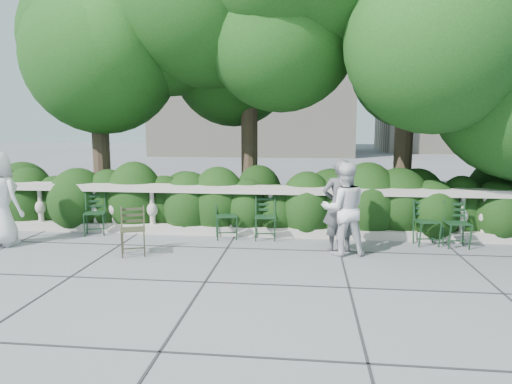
# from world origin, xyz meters

# --- Properties ---
(ground) EXTENTS (90.00, 90.00, 0.00)m
(ground) POSITION_xyz_m (0.00, 0.00, 0.00)
(ground) COLOR #585A61
(ground) RESTS_ON ground
(balustrade) EXTENTS (12.00, 0.44, 1.00)m
(balustrade) POSITION_xyz_m (0.00, 1.80, 0.49)
(balustrade) COLOR #9E998E
(balustrade) RESTS_ON ground
(shrub_hedge) EXTENTS (15.00, 2.60, 1.70)m
(shrub_hedge) POSITION_xyz_m (0.00, 3.00, 0.00)
(shrub_hedge) COLOR black
(shrub_hedge) RESTS_ON ground
(tree_canopy) EXTENTS (15.04, 6.52, 6.78)m
(tree_canopy) POSITION_xyz_m (0.69, 3.19, 3.96)
(tree_canopy) COLOR #3F3023
(tree_canopy) RESTS_ON ground
(chair_a) EXTENTS (0.57, 0.59, 0.84)m
(chair_a) POSITION_xyz_m (-3.26, 1.35, 0.00)
(chair_a) COLOR black
(chair_a) RESTS_ON ground
(chair_b) EXTENTS (0.55, 0.58, 0.84)m
(chair_b) POSITION_xyz_m (-0.60, 1.34, 0.00)
(chair_b) COLOR black
(chair_b) RESTS_ON ground
(chair_d) EXTENTS (0.48, 0.52, 0.84)m
(chair_d) POSITION_xyz_m (0.14, 1.34, 0.00)
(chair_d) COLOR black
(chair_d) RESTS_ON ground
(chair_e) EXTENTS (0.50, 0.53, 0.84)m
(chair_e) POSITION_xyz_m (3.12, 1.26, 0.00)
(chair_e) COLOR black
(chair_e) RESTS_ON ground
(chair_f) EXTENTS (0.47, 0.50, 0.84)m
(chair_f) POSITION_xyz_m (3.61, 1.17, 0.00)
(chair_f) COLOR black
(chair_f) RESTS_ON ground
(chair_weathered) EXTENTS (0.58, 0.60, 0.84)m
(chair_weathered) POSITION_xyz_m (-1.95, 0.05, 0.00)
(chair_weathered) COLOR black
(chair_weathered) RESTS_ON ground
(person_businessman) EXTENTS (0.95, 0.72, 1.73)m
(person_businessman) POSITION_xyz_m (-4.64, 0.55, 0.86)
(person_businessman) COLOR silver
(person_businessman) RESTS_ON ground
(person_woman_grey) EXTENTS (0.66, 0.50, 1.62)m
(person_woman_grey) POSITION_xyz_m (1.47, 0.85, 0.81)
(person_woman_grey) COLOR #46474B
(person_woman_grey) RESTS_ON ground
(person_casual_man) EXTENTS (0.85, 0.71, 1.58)m
(person_casual_man) POSITION_xyz_m (1.54, 0.64, 0.79)
(person_casual_man) COLOR silver
(person_casual_man) RESTS_ON ground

